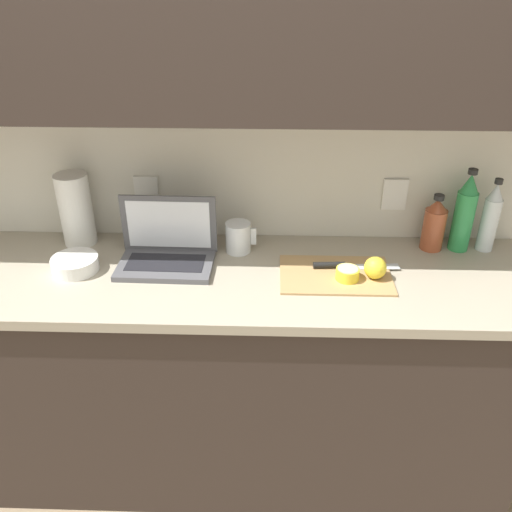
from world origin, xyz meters
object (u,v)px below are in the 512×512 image
at_px(laptop, 167,248).
at_px(knife, 341,266).
at_px(bottle_green_soda, 434,225).
at_px(measuring_cup, 238,237).
at_px(bottle_water_clear, 490,218).
at_px(cutting_board, 335,275).
at_px(lemon_half_cut, 347,274).
at_px(bowl_white, 75,264).
at_px(paper_towel_roll, 76,210).
at_px(lemon_whole_beside, 375,268).
at_px(bottle_oil_tall, 464,213).

height_order(laptop, knife, laptop).
bearing_deg(bottle_green_soda, measuring_cup, -176.37).
distance_m(bottle_green_soda, bottle_water_clear, 0.20).
height_order(cutting_board, bottle_water_clear, bottle_water_clear).
bearing_deg(lemon_half_cut, bottle_green_soda, 35.60).
relative_size(measuring_cup, bowl_white, 0.70).
bearing_deg(measuring_cup, bottle_green_soda, 3.63).
bearing_deg(paper_towel_roll, lemon_half_cut, -14.07).
height_order(lemon_half_cut, bowl_white, same).
xyz_separation_m(cutting_board, measuring_cup, (-0.34, 0.16, 0.05)).
distance_m(cutting_board, measuring_cup, 0.38).
bearing_deg(cutting_board, knife, 60.96).
bearing_deg(knife, lemon_half_cut, -83.70).
bearing_deg(knife, laptop, 173.34).
xyz_separation_m(cutting_board, lemon_whole_beside, (0.13, -0.02, 0.04)).
relative_size(lemon_half_cut, paper_towel_roll, 0.29).
xyz_separation_m(bottle_oil_tall, paper_towel_roll, (-1.41, 0.00, -0.01)).
xyz_separation_m(cutting_board, bottle_oil_tall, (0.47, 0.21, 0.14)).
height_order(bottle_green_soda, bottle_water_clear, bottle_water_clear).
height_order(knife, paper_towel_roll, paper_towel_roll).
relative_size(laptop, knife, 1.13).
distance_m(knife, bottle_oil_tall, 0.50).
bearing_deg(bottle_water_clear, knife, -162.88).
bearing_deg(measuring_cup, bowl_white, -164.29).
height_order(lemon_half_cut, bottle_oil_tall, bottle_oil_tall).
bearing_deg(laptop, measuring_cup, 21.02).
bearing_deg(knife, lemon_whole_beside, -33.69).
height_order(cutting_board, bottle_green_soda, bottle_green_soda).
distance_m(bottle_water_clear, paper_towel_roll, 1.51).
xyz_separation_m(laptop, lemon_half_cut, (0.62, -0.11, -0.03)).
bearing_deg(bottle_water_clear, lemon_half_cut, -155.63).
xyz_separation_m(cutting_board, bowl_white, (-0.90, 0.01, 0.02)).
relative_size(bottle_water_clear, paper_towel_roll, 1.02).
bearing_deg(laptop, paper_towel_roll, 160.07).
bearing_deg(lemon_whole_beside, bottle_oil_tall, 33.63).
bearing_deg(measuring_cup, cutting_board, -25.75).
bearing_deg(bottle_green_soda, lemon_half_cut, -144.40).
relative_size(knife, lemon_whole_beside, 4.00).
bearing_deg(lemon_half_cut, paper_towel_roll, 165.93).
relative_size(lemon_half_cut, measuring_cup, 0.70).
distance_m(cutting_board, paper_towel_roll, 0.97).
height_order(bottle_water_clear, paper_towel_roll, bottle_water_clear).
distance_m(knife, bowl_white, 0.92).
bearing_deg(laptop, bottle_oil_tall, 8.41).
height_order(lemon_whole_beside, bottle_oil_tall, bottle_oil_tall).
bearing_deg(bowl_white, cutting_board, -0.50).
height_order(bottle_green_soda, bowl_white, bottle_green_soda).
height_order(bottle_oil_tall, paper_towel_roll, bottle_oil_tall).
bearing_deg(knife, cutting_board, -122.49).
xyz_separation_m(lemon_half_cut, measuring_cup, (-0.38, 0.20, 0.03)).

